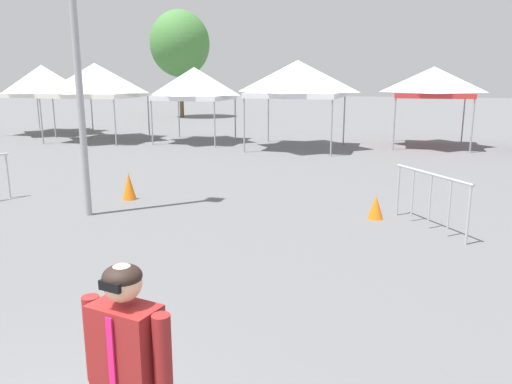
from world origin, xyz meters
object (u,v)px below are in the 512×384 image
(tree_behind_tents_right, at_px, (180,44))
(traffic_cone_near_barrier, at_px, (376,207))
(traffic_cone_lot_center, at_px, (129,186))
(canopy_tent_behind_left, at_px, (194,84))
(person_foreground, at_px, (129,379))
(crowd_barrier_near_person, at_px, (431,190))
(canopy_tent_behind_right, at_px, (95,80))
(canopy_tent_behind_center, at_px, (433,82))
(canopy_tent_center, at_px, (298,79))
(canopy_tent_far_left, at_px, (42,81))

(tree_behind_tents_right, relative_size, traffic_cone_near_barrier, 14.74)
(traffic_cone_lot_center, bearing_deg, canopy_tent_behind_left, 104.39)
(person_foreground, height_order, crowd_barrier_near_person, person_foreground)
(canopy_tent_behind_right, distance_m, canopy_tent_behind_left, 4.46)
(canopy_tent_behind_center, xyz_separation_m, person_foreground, (-2.53, -19.31, -1.55))
(canopy_tent_behind_left, xyz_separation_m, tree_behind_tents_right, (-6.07, 11.98, 2.39))
(canopy_tent_behind_center, height_order, person_foreground, canopy_tent_behind_center)
(canopy_tent_behind_left, distance_m, canopy_tent_center, 4.68)
(tree_behind_tents_right, bearing_deg, traffic_cone_lot_center, -68.61)
(canopy_tent_behind_center, height_order, tree_behind_tents_right, tree_behind_tents_right)
(canopy_tent_center, height_order, tree_behind_tents_right, tree_behind_tents_right)
(canopy_tent_behind_left, relative_size, crowd_barrier_near_person, 1.85)
(crowd_barrier_near_person, xyz_separation_m, traffic_cone_lot_center, (-6.64, 0.47, -0.43))
(canopy_tent_behind_left, height_order, traffic_cone_near_barrier, canopy_tent_behind_left)
(traffic_cone_lot_center, xyz_separation_m, traffic_cone_near_barrier, (5.64, -0.05, -0.08))
(canopy_tent_behind_center, bearing_deg, canopy_tent_far_left, -179.06)
(canopy_tent_behind_right, bearing_deg, tree_behind_tents_right, 97.51)
(canopy_tent_far_left, bearing_deg, traffic_cone_near_barrier, -33.93)
(person_foreground, bearing_deg, traffic_cone_near_barrier, 82.11)
(canopy_tent_behind_right, bearing_deg, canopy_tent_behind_left, 8.08)
(canopy_tent_behind_center, bearing_deg, person_foreground, -97.47)
(traffic_cone_near_barrier, bearing_deg, tree_behind_tents_right, 122.80)
(canopy_tent_center, xyz_separation_m, person_foreground, (2.55, -17.31, -1.67))
(canopy_tent_center, distance_m, crowd_barrier_near_person, 11.15)
(traffic_cone_near_barrier, bearing_deg, crowd_barrier_near_person, -22.46)
(canopy_tent_far_left, distance_m, canopy_tent_center, 13.18)
(crowd_barrier_near_person, bearing_deg, canopy_tent_center, 114.99)
(canopy_tent_center, bearing_deg, traffic_cone_near_barrier, -69.14)
(canopy_tent_center, bearing_deg, tree_behind_tents_right, 130.11)
(canopy_tent_far_left, height_order, tree_behind_tents_right, tree_behind_tents_right)
(canopy_tent_behind_left, distance_m, tree_behind_tents_right, 13.64)
(canopy_tent_far_left, height_order, traffic_cone_lot_center, canopy_tent_far_left)
(crowd_barrier_near_person, relative_size, traffic_cone_near_barrier, 3.58)
(canopy_tent_center, height_order, canopy_tent_behind_center, canopy_tent_center)
(canopy_tent_far_left, distance_m, tree_behind_tents_right, 11.48)
(canopy_tent_behind_left, relative_size, tree_behind_tents_right, 0.45)
(canopy_tent_behind_center, xyz_separation_m, traffic_cone_lot_center, (-7.09, -11.48, -2.26))
(canopy_tent_behind_left, xyz_separation_m, crowd_barrier_near_person, (9.25, -10.65, -1.74))
(person_foreground, relative_size, tree_behind_tents_right, 0.25)
(canopy_tent_behind_right, xyz_separation_m, traffic_cone_near_barrier, (12.66, -9.61, -2.39))
(canopy_tent_behind_left, bearing_deg, canopy_tent_center, -8.70)
(canopy_tent_far_left, distance_m, traffic_cone_lot_center, 15.89)
(canopy_tent_behind_right, height_order, traffic_cone_near_barrier, canopy_tent_behind_right)
(canopy_tent_far_left, height_order, person_foreground, canopy_tent_far_left)
(person_foreground, height_order, traffic_cone_near_barrier, person_foreground)
(canopy_tent_behind_left, xyz_separation_m, traffic_cone_near_barrier, (8.25, -10.24, -2.26))
(crowd_barrier_near_person, bearing_deg, canopy_tent_behind_center, 87.83)
(person_foreground, distance_m, tree_behind_tents_right, 33.02)
(canopy_tent_behind_center, xyz_separation_m, traffic_cone_near_barrier, (-1.46, -11.53, -2.34))
(canopy_tent_center, relative_size, person_foreground, 1.97)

